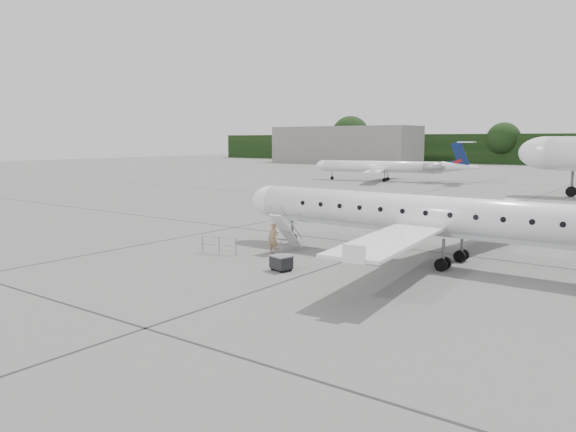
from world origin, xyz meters
The scene contains 8 objects.
ground centered at (0.00, 0.00, 0.00)m, with size 320.00×320.00×0.00m, color slate.
terminal_building centered at (-70.00, 110.00, 5.00)m, with size 40.00×14.00×10.00m, color slate.
main_regional_jet centered at (-1.39, 4.40, 3.58)m, with size 27.95×20.13×7.17m, color white, non-canonical shape.
airstair centered at (-9.71, 2.36, 1.12)m, with size 0.85×2.10×2.25m, color white, non-canonical shape.
passenger centered at (-9.72, 1.16, 0.89)m, with size 0.65×0.43×1.78m, color olive.
safety_railing centered at (-12.23, -0.67, 0.50)m, with size 2.20×0.08×1.00m, color gray, non-canonical shape.
baggage_cart centered at (-6.87, -1.83, 0.42)m, with size 0.97×0.79×0.84m, color black, non-canonical shape.
bg_regional_left centered at (-31.21, 56.05, 3.15)m, with size 24.00×17.28×6.30m, color white, non-canonical shape.
Camera 1 is at (9.78, -23.68, 6.53)m, focal length 35.00 mm.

